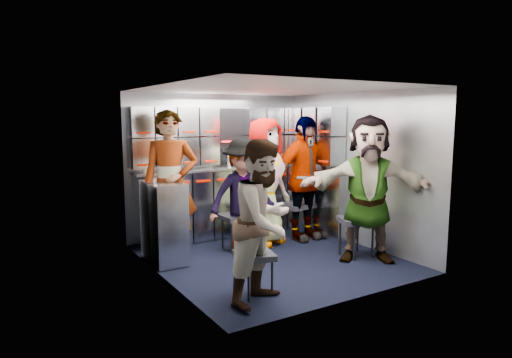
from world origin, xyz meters
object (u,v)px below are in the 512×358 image
jump_seat_near_left (254,258)px  attendant_arc_b (243,196)px  jump_seat_mid_left (237,218)px  attendant_arc_d (303,179)px  attendant_arc_e (368,188)px  attendant_arc_c (265,182)px  attendant_arc_a (264,222)px  jump_seat_center (258,212)px  jump_seat_mid_right (295,207)px  jump_seat_near_right (357,222)px  attendant_standing (171,185)px

jump_seat_near_left → attendant_arc_b: bearing=64.6°
jump_seat_mid_left → attendant_arc_b: 0.37m
attendant_arc_d → attendant_arc_e: size_ratio=0.99×
attendant_arc_c → attendant_arc_a: bearing=-143.3°
attendant_arc_a → attendant_arc_d: 2.32m
jump_seat_center → jump_seat_mid_right: size_ratio=0.94×
attendant_arc_a → attendant_arc_d: (1.68, 1.60, 0.11)m
jump_seat_near_left → attendant_arc_a: size_ratio=0.28×
jump_seat_near_right → attendant_arc_e: bearing=-90.0°
attendant_standing → attendant_arc_c: bearing=15.3°
jump_seat_near_right → attendant_arc_c: attendant_arc_c is taller
attendant_arc_b → attendant_arc_c: 0.54m
attendant_arc_c → attendant_arc_e: 1.45m
attendant_standing → attendant_arc_a: (0.26, -1.76, -0.14)m
attendant_arc_e → attendant_standing: bearing=-175.1°
jump_seat_near_right → jump_seat_mid_left: bearing=137.9°
jump_seat_center → attendant_arc_b: (-0.47, -0.41, 0.34)m
attendant_arc_e → attendant_arc_a: bearing=-128.5°
jump_seat_center → jump_seat_mid_right: jump_seat_mid_right is taller
jump_seat_mid_right → attendant_arc_d: bearing=-90.0°
jump_seat_near_left → attendant_arc_c: size_ratio=0.25×
jump_seat_mid_left → jump_seat_near_right: size_ratio=0.88×
attendant_arc_a → attendant_arc_e: size_ratio=0.87×
jump_seat_near_left → attendant_standing: bearing=99.4°
jump_seat_mid_left → attendant_standing: (-0.88, 0.10, 0.51)m
jump_seat_center → attendant_arc_d: attendant_arc_d is taller
jump_seat_mid_right → attendant_standing: size_ratio=0.27×
jump_seat_near_right → attendant_arc_c: bearing=122.0°
jump_seat_mid_left → attendant_arc_c: (0.47, 0.05, 0.46)m
attendant_arc_d → attendant_arc_e: bearing=-90.6°
jump_seat_mid_right → attendant_arc_e: bearing=-85.9°
jump_seat_near_right → jump_seat_near_left: bearing=-166.5°
attendant_arc_a → jump_seat_near_left: bearing=65.3°
jump_seat_mid_left → attendant_standing: 1.02m
jump_seat_near_right → attendant_standing: (-2.04, 1.15, 0.49)m
attendant_arc_c → attendant_arc_d: 0.60m
jump_seat_near_left → jump_seat_near_right: 1.83m
attendant_arc_d → jump_seat_mid_right: bearing=84.6°
jump_seat_mid_left → jump_seat_near_right: (1.16, -1.05, 0.02)m
attendant_arc_e → attendant_arc_b: bearing=175.9°
jump_seat_mid_right → attendant_standing: bearing=-179.3°
jump_seat_mid_right → attendant_arc_d: size_ratio=0.28×
jump_seat_near_left → jump_seat_mid_left: size_ratio=0.93×
jump_seat_mid_right → attendant_arc_e: size_ratio=0.28×
jump_seat_near_left → attendant_arc_a: 0.44m
attendant_arc_c → attendant_arc_d: size_ratio=0.99×
jump_seat_near_right → attendant_arc_e: 0.49m
jump_seat_mid_right → jump_seat_near_right: (0.10, -1.18, 0.00)m
jump_seat_center → attendant_arc_c: 0.50m
jump_seat_near_left → attendant_arc_d: size_ratio=0.25×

